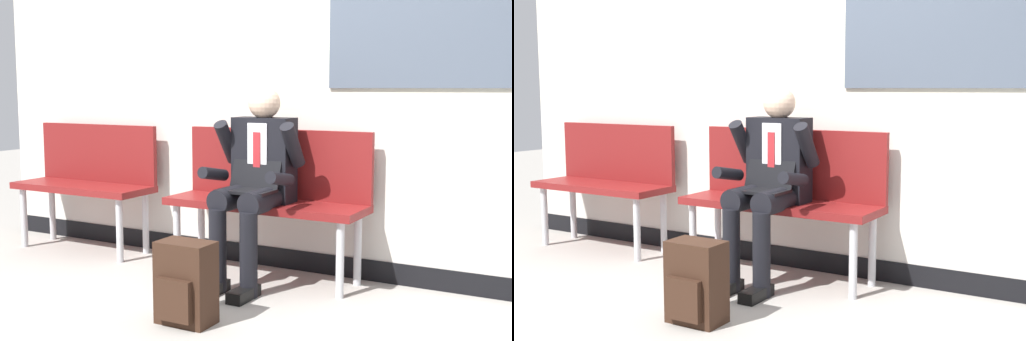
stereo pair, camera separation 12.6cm
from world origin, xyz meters
The scene contains 6 objects.
ground_plane centered at (0.00, 0.00, 0.00)m, with size 18.00×18.00×0.00m, color #9E9991.
station_wall centered at (0.02, 0.57, 1.59)m, with size 5.42×0.17×3.19m.
bench_with_person centered at (-0.10, 0.30, 0.59)m, with size 1.36×0.42×0.99m.
bench_empty centered at (-1.70, 0.30, 0.58)m, with size 1.14×0.42×0.98m.
person_seated centered at (-0.10, 0.10, 0.69)m, with size 0.57×0.70×1.27m.
backpack centered at (-0.06, -0.74, 0.22)m, with size 0.30×0.23×0.45m.
Camera 2 is at (2.06, -3.51, 1.26)m, focal length 46.69 mm.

